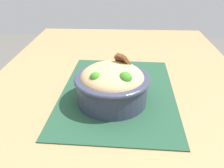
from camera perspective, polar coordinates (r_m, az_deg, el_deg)
name	(u,v)px	position (r m, az deg, el deg)	size (l,w,h in m)	color
table	(118,107)	(0.73, 1.44, -5.70)	(1.20, 0.79, 0.77)	#99754C
placemat	(117,92)	(0.66, 1.23, -1.93)	(0.43, 0.31, 0.00)	#1E422D
bowl	(112,84)	(0.59, 0.02, 0.11)	(0.21, 0.21, 0.12)	#2D3347
fork	(121,71)	(0.77, 2.25, 3.07)	(0.03, 0.12, 0.00)	silver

